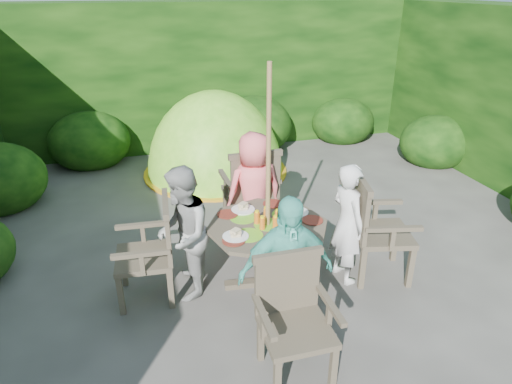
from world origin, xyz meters
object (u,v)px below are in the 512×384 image
object	(u,v)px
garden_chair_front	(293,316)
child_left	(183,234)
garden_chair_right	(374,227)
child_right	(347,224)
parasol_pole	(268,185)
child_back	(254,191)
patio_table	(268,234)
garden_chair_left	(152,249)
child_front	(286,274)
dome_tent	(216,172)
garden_chair_back	(251,190)

from	to	relation	value
garden_chair_front	child_left	size ratio (longest dim) A/B	0.71
garden_chair_right	child_right	world-z (taller)	child_right
child_left	garden_chair_front	bearing A→B (deg)	40.24
child_right	child_left	bearing A→B (deg)	74.82
parasol_pole	garden_chair_right	size ratio (longest dim) A/B	2.11
child_right	child_back	distance (m)	1.13
patio_table	child_right	size ratio (longest dim) A/B	1.05
garden_chair_left	child_front	bearing A→B (deg)	51.24
garden_chair_front	child_right	bearing A→B (deg)	47.46
garden_chair_left	dome_tent	xyz separation A→B (m)	(1.19, 2.96, -0.52)
patio_table	garden_chair_front	world-z (taller)	garden_chair_front
garden_chair_right	patio_table	bearing A→B (deg)	97.16
garden_chair_left	child_front	world-z (taller)	child_front
garden_chair_left	child_right	size ratio (longest dim) A/B	0.77
garden_chair_right	child_left	bearing A→B (deg)	96.96
child_right	child_back	xyz separation A→B (m)	(-0.70, 0.89, 0.05)
garden_chair_front	child_left	world-z (taller)	child_left
patio_table	garden_chair_left	bearing A→B (deg)	173.12
garden_chair_front	child_front	size ratio (longest dim) A/B	0.69
garden_chair_right	child_back	xyz separation A→B (m)	(-0.99, 0.91, 0.12)
garden_chair_front	child_front	world-z (taller)	child_front
garden_chair_back	child_right	distance (m)	1.34
patio_table	child_right	bearing A→B (deg)	-6.80
garden_chair_front	child_back	xyz separation A→B (m)	(0.23, 1.88, 0.18)
garden_chair_right	garden_chair_back	size ratio (longest dim) A/B	1.00
dome_tent	parasol_pole	bearing A→B (deg)	-91.37
garden_chair_left	garden_chair_back	bearing A→B (deg)	131.96
garden_chair_front	garden_chair_right	bearing A→B (deg)	39.14
parasol_pole	garden_chair_left	distance (m)	1.24
parasol_pole	child_left	distance (m)	0.92
garden_chair_back	child_right	xyz separation A→B (m)	(0.65, -1.17, 0.07)
garden_chair_back	child_back	distance (m)	0.31
patio_table	garden_chair_right	xyz separation A→B (m)	(1.08, -0.12, -0.02)
garden_chair_left	dome_tent	world-z (taller)	dome_tent
child_left	dome_tent	size ratio (longest dim) A/B	0.50
parasol_pole	garden_chair_back	world-z (taller)	parasol_pole
garden_chair_left	child_back	distance (m)	1.36
garden_chair_back	child_front	bearing A→B (deg)	82.19
garden_chair_left	garden_chair_front	size ratio (longest dim) A/B	1.04
child_right	child_front	bearing A→B (deg)	119.82
garden_chair_right	child_right	xyz separation A→B (m)	(-0.29, 0.02, 0.07)
garden_chair_back	child_back	size ratio (longest dim) A/B	0.78
patio_table	child_front	size ratio (longest dim) A/B	0.97
garden_chair_right	garden_chair_front	xyz separation A→B (m)	(-1.22, -0.97, -0.06)
garden_chair_back	child_front	distance (m)	1.89
dome_tent	garden_chair_right	bearing A→B (deg)	-72.50
garden_chair_back	garden_chair_front	size ratio (longest dim) A/B	1.12
child_front	dome_tent	bearing A→B (deg)	87.57
child_right	parasol_pole	bearing A→B (deg)	74.82
garden_chair_left	garden_chair_front	distance (m)	1.55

